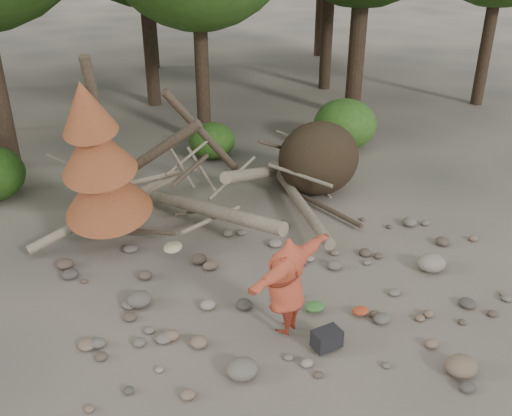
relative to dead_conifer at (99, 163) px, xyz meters
name	(u,v)px	position (x,y,z in m)	size (l,w,h in m)	color
ground	(303,301)	(3.12, -3.37, -2.11)	(120.00, 120.00, 0.00)	#514C44
deadfall_pile	(300,164)	(5.13, 0.87, -1.16)	(8.55, 5.24, 3.30)	#332619
dead_conifer	(99,163)	(0.00, 0.00, 0.00)	(2.06, 2.16, 4.35)	#4C3F30
bush_mid	(212,141)	(3.92, 4.43, -1.55)	(1.40, 1.40, 1.12)	#2D5719
bush_right	(345,124)	(8.12, 3.63, -1.31)	(2.00, 2.00, 1.60)	#386720
frisbee_thrower	(286,286)	(2.39, -4.10, -1.09)	(3.15, 1.72, 1.99)	#AE3E27
backpack	(327,341)	(2.87, -4.76, -1.95)	(0.48, 0.32, 0.32)	black
cloth_green	(315,309)	(3.17, -3.75, -2.04)	(0.37, 0.31, 0.14)	#356F2C
cloth_orange	(360,313)	(3.91, -4.18, -2.05)	(0.32, 0.26, 0.12)	#A83B1C
boulder_front_left	(242,369)	(1.29, -4.82, -1.95)	(0.52, 0.47, 0.31)	#656054
boulder_front_right	(462,366)	(4.60, -6.13, -1.95)	(0.53, 0.48, 0.32)	brown
boulder_mid_right	(432,263)	(6.12, -3.42, -1.93)	(0.60, 0.54, 0.36)	gray
boulder_mid_left	(139,299)	(0.17, -2.29, -1.96)	(0.49, 0.44, 0.29)	#58514A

